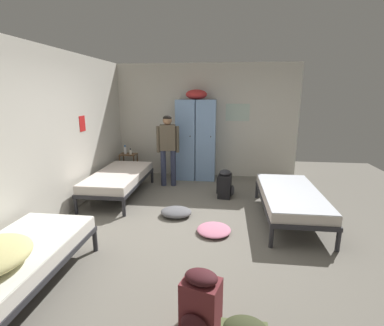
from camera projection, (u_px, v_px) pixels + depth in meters
ground_plane at (190, 228)px, 4.30m from camera, size 9.28×9.28×0.00m
room_backdrop at (134, 129)px, 5.33m from camera, size 4.34×5.86×2.67m
locker_bank at (196, 138)px, 6.61m from camera, size 0.90×0.55×2.07m
shelf_unit at (129, 163)px, 6.86m from camera, size 0.38×0.30×0.57m
bed_left_rear at (119, 178)px, 5.56m from camera, size 0.90×1.90×0.49m
bed_left_front at (10, 263)px, 2.76m from camera, size 0.90×1.90×0.49m
bed_right at (290, 197)px, 4.52m from camera, size 0.90×1.90×0.49m
person_traveler at (168, 144)px, 6.07m from camera, size 0.48×0.24×1.54m
water_bottle at (125, 150)px, 6.81m from camera, size 0.07×0.07×0.21m
lotion_bottle at (130, 152)px, 6.74m from camera, size 0.06×0.06×0.14m
backpack_black at (225, 184)px, 5.53m from camera, size 0.36×0.35×0.55m
backpack_maroon at (201, 302)px, 2.42m from camera, size 0.37×0.39×0.55m
clothes_pile_grey at (176, 212)px, 4.72m from camera, size 0.52×0.44×0.14m
clothes_pile_pink at (214, 230)px, 4.16m from camera, size 0.50×0.52×0.09m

